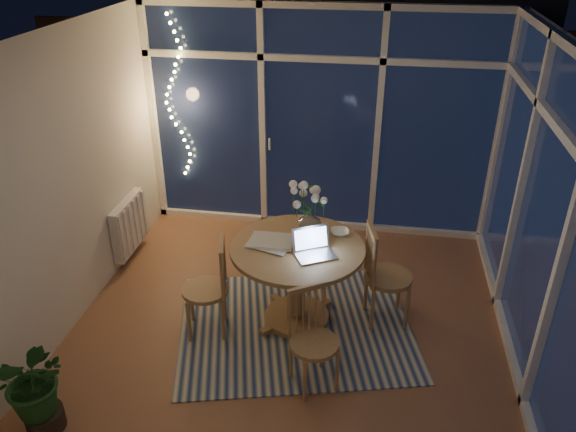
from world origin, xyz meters
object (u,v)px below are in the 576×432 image
object	(u,v)px
chair_left	(205,288)
laptop	(316,244)
dining_table	(297,284)
chair_right	(388,275)
chair_front	(314,342)
potted_plant	(37,389)
flower_vase	(309,222)

from	to	relation	value
chair_left	laptop	world-z (taller)	laptop
dining_table	chair_left	distance (m)	0.83
chair_right	chair_front	bearing A→B (deg)	136.56
potted_plant	chair_front	bearing A→B (deg)	21.76
potted_plant	chair_left	bearing A→B (deg)	55.60
chair_front	dining_table	bearing A→B (deg)	75.93
chair_left	flower_vase	bearing A→B (deg)	109.70
dining_table	laptop	bearing A→B (deg)	-37.48
dining_table	laptop	world-z (taller)	laptop
flower_vase	potted_plant	size ratio (longest dim) A/B	0.28
chair_front	potted_plant	xyz separation A→B (m)	(-1.91, -0.76, -0.06)
chair_left	potted_plant	bearing A→B (deg)	-47.68
dining_table	laptop	xyz separation A→B (m)	(0.17, -0.13, 0.53)
dining_table	flower_vase	size ratio (longest dim) A/B	5.67
laptop	chair_front	bearing A→B (deg)	-110.98
dining_table	flower_vase	xyz separation A→B (m)	(0.07, 0.27, 0.51)
chair_right	potted_plant	xyz separation A→B (m)	(-2.47, -1.70, -0.12)
chair_right	flower_vase	bearing A→B (deg)	67.90
chair_left	chair_front	distance (m)	1.15
chair_right	potted_plant	bearing A→B (deg)	112.00
dining_table	chair_front	distance (m)	0.83
chair_right	laptop	size ratio (longest dim) A/B	3.04
laptop	potted_plant	size ratio (longest dim) A/B	0.43
laptop	flower_vase	distance (m)	0.42
chair_left	laptop	distance (m)	1.07
chair_front	laptop	bearing A→B (deg)	65.01
chair_right	flower_vase	size ratio (longest dim) A/B	4.77
potted_plant	laptop	bearing A→B (deg)	37.76
laptop	dining_table	bearing A→B (deg)	114.56
chair_front	flower_vase	xyz separation A→B (m)	(-0.19, 1.06, 0.48)
laptop	flower_vase	bearing A→B (deg)	76.76
chair_front	laptop	size ratio (longest dim) A/B	2.67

